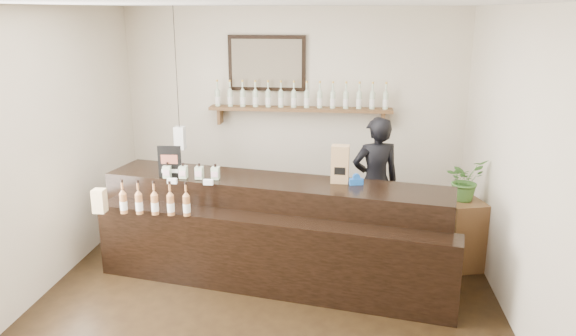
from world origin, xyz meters
The scene contains 10 objects.
ground centered at (0.00, 0.00, 0.00)m, with size 5.00×5.00×0.00m, color black.
room_shell centered at (0.00, 0.00, 1.70)m, with size 5.00×5.00×5.00m.
back_wall_decor centered at (-0.14, 2.37, 1.75)m, with size 2.66×0.96×1.69m.
counter centered at (-0.02, 0.56, 0.48)m, with size 3.74×1.66×1.20m.
promo_sign centered at (-1.13, 0.67, 1.20)m, with size 0.25×0.04×0.34m.
paper_bag centered at (0.66, 0.70, 1.23)m, with size 0.19×0.15×0.39m.
tape_dispenser centered at (0.83, 0.63, 1.07)m, with size 0.15×0.09×0.12m.
side_cabinet centered at (2.00, 1.05, 0.38)m, with size 0.52×0.61×0.77m.
potted_plant centered at (2.00, 1.05, 0.99)m, with size 0.41×0.36×0.46m, color #40702D.
shopkeeper centered at (1.07, 1.55, 0.89)m, with size 0.65×0.43×1.78m, color black.
Camera 1 is at (0.75, -4.88, 2.75)m, focal length 35.00 mm.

